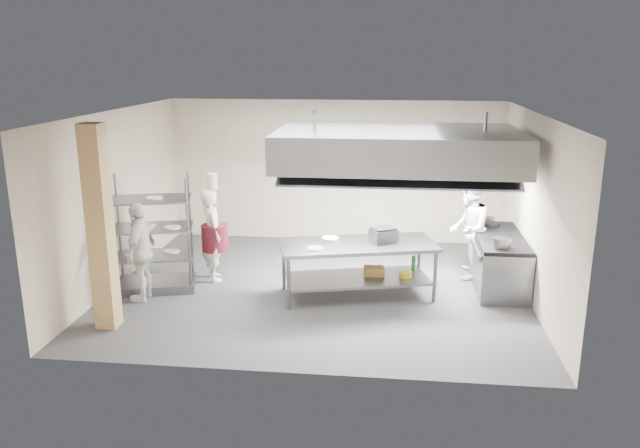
# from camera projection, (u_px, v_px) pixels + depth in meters

# --- Properties ---
(floor) EXTENTS (7.00, 7.00, 0.00)m
(floor) POSITION_uv_depth(u_px,v_px,m) (318.00, 288.00, 10.77)
(floor) COLOR #303033
(floor) RESTS_ON ground
(ceiling) EXTENTS (7.00, 7.00, 0.00)m
(ceiling) POSITION_uv_depth(u_px,v_px,m) (318.00, 113.00, 9.99)
(ceiling) COLOR silver
(ceiling) RESTS_ON wall_back
(wall_back) EXTENTS (7.00, 0.00, 7.00)m
(wall_back) POSITION_uv_depth(u_px,v_px,m) (334.00, 171.00, 13.26)
(wall_back) COLOR #B0A18C
(wall_back) RESTS_ON ground
(wall_left) EXTENTS (0.00, 6.00, 6.00)m
(wall_left) POSITION_uv_depth(u_px,v_px,m) (117.00, 198.00, 10.76)
(wall_left) COLOR #B0A18C
(wall_left) RESTS_ON ground
(wall_right) EXTENTS (0.00, 6.00, 6.00)m
(wall_right) POSITION_uv_depth(u_px,v_px,m) (534.00, 209.00, 10.00)
(wall_right) COLOR #B0A18C
(wall_right) RESTS_ON ground
(column) EXTENTS (0.30, 0.30, 3.00)m
(column) POSITION_uv_depth(u_px,v_px,m) (100.00, 229.00, 8.88)
(column) COLOR tan
(column) RESTS_ON floor
(exhaust_hood) EXTENTS (4.00, 2.50, 0.60)m
(exhaust_hood) POSITION_uv_depth(u_px,v_px,m) (398.00, 148.00, 10.39)
(exhaust_hood) COLOR gray
(exhaust_hood) RESTS_ON ceiling
(hood_strip_a) EXTENTS (1.60, 0.12, 0.04)m
(hood_strip_a) POSITION_uv_depth(u_px,v_px,m) (344.00, 166.00, 10.57)
(hood_strip_a) COLOR white
(hood_strip_a) RESTS_ON exhaust_hood
(hood_strip_b) EXTENTS (1.60, 0.12, 0.04)m
(hood_strip_b) POSITION_uv_depth(u_px,v_px,m) (452.00, 168.00, 10.37)
(hood_strip_b) COLOR white
(hood_strip_b) RESTS_ON exhaust_hood
(wall_shelf) EXTENTS (1.50, 0.28, 0.04)m
(wall_shelf) POSITION_uv_depth(u_px,v_px,m) (420.00, 175.00, 12.91)
(wall_shelf) COLOR gray
(wall_shelf) RESTS_ON wall_back
(island) EXTENTS (2.72, 1.66, 0.91)m
(island) POSITION_uv_depth(u_px,v_px,m) (357.00, 269.00, 10.34)
(island) COLOR gray
(island) RESTS_ON floor
(island_worktop) EXTENTS (2.72, 1.66, 0.06)m
(island_worktop) POSITION_uv_depth(u_px,v_px,m) (358.00, 245.00, 10.23)
(island_worktop) COLOR gray
(island_worktop) RESTS_ON island
(island_undershelf) EXTENTS (2.50, 1.51, 0.04)m
(island_undershelf) POSITION_uv_depth(u_px,v_px,m) (357.00, 278.00, 10.38)
(island_undershelf) COLOR slate
(island_undershelf) RESTS_ON island
(pass_rack) EXTENTS (1.46, 1.08, 1.96)m
(pass_rack) POSITION_uv_depth(u_px,v_px,m) (153.00, 234.00, 10.50)
(pass_rack) COLOR slate
(pass_rack) RESTS_ON floor
(cooking_range) EXTENTS (0.80, 2.00, 0.84)m
(cooking_range) POSITION_uv_depth(u_px,v_px,m) (497.00, 262.00, 10.80)
(cooking_range) COLOR slate
(cooking_range) RESTS_ON floor
(range_top) EXTENTS (0.78, 1.96, 0.06)m
(range_top) POSITION_uv_depth(u_px,v_px,m) (499.00, 237.00, 10.69)
(range_top) COLOR black
(range_top) RESTS_ON cooking_range
(chef_head) EXTENTS (0.63, 0.72, 1.66)m
(chef_head) POSITION_uv_depth(u_px,v_px,m) (213.00, 235.00, 10.99)
(chef_head) COLOR white
(chef_head) RESTS_ON floor
(chef_line) EXTENTS (0.82, 0.97, 1.79)m
(chef_line) POSITION_uv_depth(u_px,v_px,m) (468.00, 229.00, 11.09)
(chef_line) COLOR silver
(chef_line) RESTS_ON floor
(chef_plating) EXTENTS (0.41, 0.96, 1.63)m
(chef_plating) POSITION_uv_depth(u_px,v_px,m) (141.00, 252.00, 10.09)
(chef_plating) COLOR white
(chef_plating) RESTS_ON floor
(griddle) EXTENTS (0.50, 0.47, 0.20)m
(griddle) POSITION_uv_depth(u_px,v_px,m) (384.00, 235.00, 10.33)
(griddle) COLOR slate
(griddle) RESTS_ON island_worktop
(wicker_basket) EXTENTS (0.35, 0.26, 0.15)m
(wicker_basket) POSITION_uv_depth(u_px,v_px,m) (374.00, 271.00, 10.45)
(wicker_basket) COLOR brown
(wicker_basket) RESTS_ON island_undershelf
(stockpot) EXTENTS (0.24, 0.24, 0.17)m
(stockpot) POSITION_uv_depth(u_px,v_px,m) (500.00, 243.00, 9.99)
(stockpot) COLOR gray
(stockpot) RESTS_ON range_top
(plate_stack) EXTENTS (0.28, 0.28, 0.05)m
(plate_stack) POSITION_uv_depth(u_px,v_px,m) (155.00, 254.00, 10.59)
(plate_stack) COLOR white
(plate_stack) RESTS_ON pass_rack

